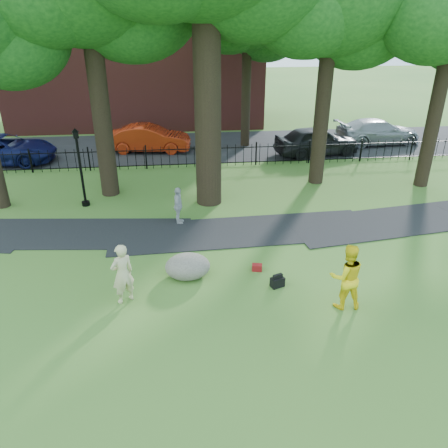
{
  "coord_description": "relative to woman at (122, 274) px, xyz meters",
  "views": [
    {
      "loc": [
        -1.3,
        -10.99,
        7.62
      ],
      "look_at": [
        0.12,
        2.0,
        1.29
      ],
      "focal_mm": 35.0,
      "sensor_mm": 36.0,
      "label": 1
    }
  ],
  "objects": [
    {
      "name": "ground",
      "position": [
        3.03,
        0.18,
        -0.93
      ],
      "size": [
        120.0,
        120.0,
        0.0
      ],
      "primitive_type": "plane",
      "color": "#356523",
      "rests_on": "ground"
    },
    {
      "name": "backpack",
      "position": [
        4.59,
        0.26,
        -0.78
      ],
      "size": [
        0.47,
        0.38,
        0.31
      ],
      "primitive_type": "cube",
      "rotation": [
        0.0,
        0.0,
        0.36
      ],
      "color": "black",
      "rests_on": "ground"
    },
    {
      "name": "silver_car",
      "position": [
        14.52,
        15.65,
        -0.14
      ],
      "size": [
        5.61,
        2.7,
        1.58
      ],
      "primitive_type": "imported",
      "rotation": [
        0.0,
        0.0,
        1.66
      ],
      "color": "gray",
      "rests_on": "ground"
    },
    {
      "name": "woman",
      "position": [
        0.0,
        0.0,
        0.0
      ],
      "size": [
        0.81,
        0.74,
        1.87
      ],
      "primitive_type": "imported",
      "rotation": [
        0.0,
        0.0,
        3.71
      ],
      "color": "#BFB483",
      "rests_on": "ground"
    },
    {
      "name": "grey_car",
      "position": [
        9.91,
        13.73,
        -0.09
      ],
      "size": [
        5.18,
        2.7,
        1.68
      ],
      "primitive_type": "imported",
      "rotation": [
        0.0,
        0.0,
        1.72
      ],
      "color": "black",
      "rests_on": "ground"
    },
    {
      "name": "footpath",
      "position": [
        4.03,
        4.08,
        -0.93
      ],
      "size": [
        36.07,
        3.85,
        0.03
      ],
      "primitive_type": "cube",
      "rotation": [
        0.0,
        0.0,
        0.03
      ],
      "color": "black",
      "rests_on": "ground"
    },
    {
      "name": "street",
      "position": [
        3.03,
        16.18,
        -0.93
      ],
      "size": [
        80.0,
        7.0,
        0.02
      ],
      "primitive_type": "cube",
      "color": "black",
      "rests_on": "ground"
    },
    {
      "name": "brick_building",
      "position": [
        -0.97,
        24.18,
        5.07
      ],
      "size": [
        18.0,
        8.0,
        12.0
      ],
      "primitive_type": "cube",
      "color": "maroon",
      "rests_on": "ground"
    },
    {
      "name": "red_sedan",
      "position": [
        0.07,
        15.5,
        -0.13
      ],
      "size": [
        5.02,
        2.23,
        1.6
      ],
      "primitive_type": "imported",
      "rotation": [
        0.0,
        0.0,
        1.46
      ],
      "color": "#A9270D",
      "rests_on": "ground"
    },
    {
      "name": "navy_van",
      "position": [
        -7.94,
        14.12,
        -0.15
      ],
      "size": [
        5.83,
        3.05,
        1.57
      ],
      "primitive_type": "imported",
      "rotation": [
        0.0,
        0.0,
        1.49
      ],
      "color": "#0E1347",
      "rests_on": "ground"
    },
    {
      "name": "iron_fence",
      "position": [
        3.03,
        12.18,
        -0.33
      ],
      "size": [
        44.0,
        0.04,
        1.2
      ],
      "color": "black",
      "rests_on": "ground"
    },
    {
      "name": "red_bag",
      "position": [
        4.13,
        1.24,
        -0.82
      ],
      "size": [
        0.36,
        0.27,
        0.22
      ],
      "primitive_type": "cube",
      "rotation": [
        0.0,
        0.0,
        -0.21
      ],
      "color": "maroon",
      "rests_on": "ground"
    },
    {
      "name": "boulder",
      "position": [
        1.87,
        1.14,
        -0.51
      ],
      "size": [
        1.44,
        1.09,
        0.84
      ],
      "primitive_type": "ellipsoid",
      "rotation": [
        0.0,
        0.0,
        0.01
      ],
      "color": "#5C584C",
      "rests_on": "ground"
    },
    {
      "name": "man",
      "position": [
        6.25,
        -0.92,
        0.06
      ],
      "size": [
        0.99,
        0.79,
        1.98
      ],
      "primitive_type": "imported",
      "rotation": [
        0.0,
        0.0,
        3.1
      ],
      "color": "yellow",
      "rests_on": "ground"
    },
    {
      "name": "lamppost",
      "position": [
        -2.39,
        7.38,
        0.74
      ],
      "size": [
        0.34,
        0.34,
        3.41
      ],
      "rotation": [
        0.0,
        0.0,
        0.33
      ],
      "color": "black",
      "rests_on": "ground"
    },
    {
      "name": "pedestrian",
      "position": [
        1.65,
        5.11,
        -0.17
      ],
      "size": [
        0.5,
        0.94,
        1.52
      ],
      "primitive_type": "imported",
      "rotation": [
        0.0,
        0.0,
        1.43
      ],
      "color": "#A7A7AC",
      "rests_on": "ground"
    }
  ]
}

